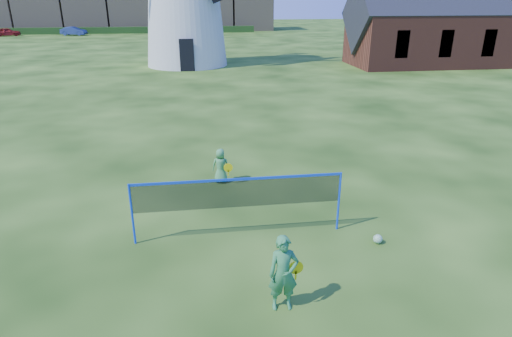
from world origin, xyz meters
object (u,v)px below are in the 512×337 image
object	(u,v)px
badminton_net	(238,194)
player_boy	(221,166)
chapel	(428,27)
play_ball	(378,239)
car_left	(7,32)
car_right	(74,31)
player_girl	(283,273)

from	to	relation	value
badminton_net	player_boy	world-z (taller)	badminton_net
player_boy	chapel	bearing A→B (deg)	-119.41
play_ball	car_left	distance (m)	71.44
badminton_net	car_right	world-z (taller)	badminton_net
player_girl	player_boy	size ratio (longest dim) A/B	1.37
chapel	player_boy	size ratio (longest dim) A/B	11.86
chapel	car_right	bearing A→B (deg)	135.74
badminton_net	play_ball	bearing A→B (deg)	-13.77
play_ball	car_left	world-z (taller)	car_left
player_girl	chapel	bearing A→B (deg)	59.94
car_left	car_right	xyz separation A→B (m)	(9.53, 0.20, 0.02)
chapel	badminton_net	bearing A→B (deg)	-125.38
play_ball	car_left	xyz separation A→B (m)	(-31.77, 63.98, 0.50)
badminton_net	car_right	bearing A→B (deg)	106.67
chapel	badminton_net	world-z (taller)	chapel
player_boy	car_right	xyz separation A→B (m)	(-18.76, 59.98, 0.08)
chapel	badminton_net	size ratio (longest dim) A/B	2.61
badminton_net	player_girl	world-z (taller)	badminton_net
car_left	car_right	bearing A→B (deg)	-106.06
badminton_net	player_girl	distance (m)	2.82
badminton_net	car_left	world-z (taller)	badminton_net
chapel	car_left	bearing A→B (deg)	142.25
play_ball	player_boy	bearing A→B (deg)	129.61
chapel	car_right	distance (m)	52.87
play_ball	car_right	bearing A→B (deg)	109.11
car_right	play_ball	bearing A→B (deg)	-149.00
play_ball	player_girl	bearing A→B (deg)	-144.32
chapel	player_boy	xyz separation A→B (m)	(-19.06, -23.12, -2.58)
player_girl	car_left	bearing A→B (deg)	115.73
badminton_net	player_girl	size ratio (longest dim) A/B	3.31
chapel	car_left	size ratio (longest dim) A/B	3.68
player_boy	play_ball	xyz separation A→B (m)	(3.48, -4.20, -0.44)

